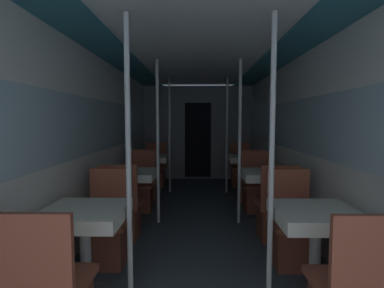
{
  "coord_description": "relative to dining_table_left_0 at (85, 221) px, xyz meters",
  "views": [
    {
      "loc": [
        -0.02,
        -1.41,
        1.45
      ],
      "look_at": [
        -0.1,
        3.01,
        1.1
      ],
      "focal_mm": 28.0,
      "sensor_mm": 36.0,
      "label": 1
    }
  ],
  "objects": [
    {
      "name": "wall_left",
      "position": [
        -0.4,
        1.9,
        0.54
      ],
      "size": [
        0.05,
        8.5,
        2.28
      ],
      "color": "silver",
      "rests_on": "ground_plane"
    },
    {
      "name": "wall_right",
      "position": [
        2.27,
        1.9,
        0.54
      ],
      "size": [
        0.05,
        8.5,
        2.28
      ],
      "color": "silver",
      "rests_on": "ground_plane"
    },
    {
      "name": "ceiling_panel",
      "position": [
        0.94,
        1.9,
        1.69
      ],
      "size": [
        2.68,
        8.5,
        0.07
      ],
      "color": "silver",
      "rests_on": "wall_left"
    },
    {
      "name": "bulkhead_far",
      "position": [
        0.94,
        5.0,
        0.5
      ],
      "size": [
        2.63,
        0.09,
        2.28
      ],
      "color": "slate",
      "rests_on": "ground_plane"
    },
    {
      "name": "dining_table_left_0",
      "position": [
        0.0,
        0.0,
        0.0
      ],
      "size": [
        0.65,
        0.65,
        0.74
      ],
      "color": "#4C4C51",
      "rests_on": "ground_plane"
    },
    {
      "name": "chair_left_far_0",
      "position": [
        0.0,
        0.58,
        -0.35
      ],
      "size": [
        0.45,
        0.45,
        0.94
      ],
      "rotation": [
        0.0,
        0.0,
        3.14
      ],
      "color": "brown",
      "rests_on": "ground_plane"
    },
    {
      "name": "support_pole_left_0",
      "position": [
        0.37,
        0.0,
        0.5
      ],
      "size": [
        0.04,
        0.04,
        2.28
      ],
      "color": "silver",
      "rests_on": "ground_plane"
    },
    {
      "name": "dining_table_left_1",
      "position": [
        0.0,
        1.78,
        0.0
      ],
      "size": [
        0.65,
        0.65,
        0.74
      ],
      "color": "#4C4C51",
      "rests_on": "ground_plane"
    },
    {
      "name": "chair_left_near_1",
      "position": [
        0.0,
        1.2,
        -0.35
      ],
      "size": [
        0.45,
        0.45,
        0.94
      ],
      "color": "brown",
      "rests_on": "ground_plane"
    },
    {
      "name": "chair_left_far_1",
      "position": [
        0.0,
        2.37,
        -0.35
      ],
      "size": [
        0.45,
        0.45,
        0.94
      ],
      "rotation": [
        0.0,
        0.0,
        3.14
      ],
      "color": "brown",
      "rests_on": "ground_plane"
    },
    {
      "name": "support_pole_left_1",
      "position": [
        0.37,
        1.78,
        0.5
      ],
      "size": [
        0.04,
        0.04,
        2.28
      ],
      "color": "silver",
      "rests_on": "ground_plane"
    },
    {
      "name": "dining_table_left_2",
      "position": [
        0.0,
        3.57,
        0.0
      ],
      "size": [
        0.65,
        0.65,
        0.74
      ],
      "color": "#4C4C51",
      "rests_on": "ground_plane"
    },
    {
      "name": "chair_left_near_2",
      "position": [
        0.0,
        2.98,
        -0.35
      ],
      "size": [
        0.45,
        0.45,
        0.94
      ],
      "color": "brown",
      "rests_on": "ground_plane"
    },
    {
      "name": "chair_left_far_2",
      "position": [
        0.0,
        4.15,
        -0.35
      ],
      "size": [
        0.45,
        0.45,
        0.94
      ],
      "rotation": [
        0.0,
        0.0,
        3.14
      ],
      "color": "brown",
      "rests_on": "ground_plane"
    },
    {
      "name": "support_pole_left_2",
      "position": [
        0.37,
        3.57,
        0.5
      ],
      "size": [
        0.04,
        0.04,
        2.28
      ],
      "color": "silver",
      "rests_on": "ground_plane"
    },
    {
      "name": "dining_table_right_0",
      "position": [
        1.87,
        0.0,
        0.0
      ],
      "size": [
        0.65,
        0.65,
        0.74
      ],
      "color": "#4C4C51",
      "rests_on": "ground_plane"
    },
    {
      "name": "chair_right_far_0",
      "position": [
        1.87,
        0.58,
        -0.35
      ],
      "size": [
        0.45,
        0.45,
        0.94
      ],
      "rotation": [
        0.0,
        0.0,
        3.14
      ],
      "color": "brown",
      "rests_on": "ground_plane"
    },
    {
      "name": "support_pole_right_0",
      "position": [
        1.5,
        0.0,
        0.5
      ],
      "size": [
        0.04,
        0.04,
        2.28
      ],
      "color": "silver",
      "rests_on": "ground_plane"
    },
    {
      "name": "dining_table_right_1",
      "position": [
        1.87,
        1.78,
        0.0
      ],
      "size": [
        0.65,
        0.65,
        0.74
      ],
      "color": "#4C4C51",
      "rests_on": "ground_plane"
    },
    {
      "name": "chair_right_near_1",
      "position": [
        1.87,
        1.2,
        -0.35
      ],
      "size": [
        0.45,
        0.45,
        0.94
      ],
      "color": "brown",
      "rests_on": "ground_plane"
    },
    {
      "name": "chair_right_far_1",
      "position": [
        1.87,
        2.37,
        -0.35
      ],
      "size": [
        0.45,
        0.45,
        0.94
      ],
      "rotation": [
        0.0,
        0.0,
        3.14
      ],
      "color": "brown",
      "rests_on": "ground_plane"
    },
    {
      "name": "support_pole_right_1",
      "position": [
        1.5,
        1.78,
        0.5
      ],
      "size": [
        0.04,
        0.04,
        2.28
      ],
      "color": "silver",
      "rests_on": "ground_plane"
    },
    {
      "name": "dining_table_right_2",
      "position": [
        1.87,
        3.57,
        0.0
      ],
      "size": [
        0.65,
        0.65,
        0.74
      ],
      "color": "#4C4C51",
      "rests_on": "ground_plane"
    },
    {
      "name": "chair_right_near_2",
      "position": [
        1.87,
        2.98,
        -0.35
      ],
      "size": [
        0.45,
        0.45,
        0.94
      ],
      "color": "brown",
      "rests_on": "ground_plane"
    },
    {
      "name": "chair_right_far_2",
      "position": [
        1.87,
        4.15,
        -0.35
      ],
      "size": [
        0.45,
        0.45,
        0.94
      ],
      "rotation": [
        0.0,
        0.0,
        3.14
      ],
      "color": "brown",
      "rests_on": "ground_plane"
    },
    {
      "name": "support_pole_right_2",
      "position": [
        1.5,
        3.57,
        0.5
      ],
      "size": [
        0.04,
        0.04,
        2.28
      ],
      "color": "silver",
      "rests_on": "ground_plane"
    }
  ]
}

